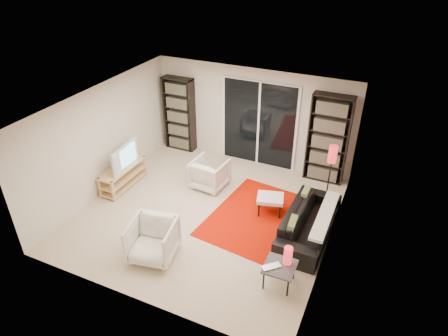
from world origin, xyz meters
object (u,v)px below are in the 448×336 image
at_px(sofa, 309,222).
at_px(side_table, 280,268).
at_px(bookshelf_right, 328,139).
at_px(ottoman, 270,199).
at_px(armchair_back, 210,173).
at_px(armchair_front, 153,240).
at_px(tv_stand, 124,176).
at_px(bookshelf_left, 179,114).
at_px(floor_lamp, 332,160).

relative_size(sofa, side_table, 3.92).
xyz_separation_m(sofa, side_table, (-0.14, -1.44, 0.06)).
height_order(bookshelf_right, ottoman, bookshelf_right).
bearing_deg(side_table, armchair_back, 137.12).
relative_size(armchair_front, ottoman, 1.29).
bearing_deg(armchair_back, tv_stand, 28.32).
bearing_deg(bookshelf_left, sofa, -27.85).
bearing_deg(armchair_back, bookshelf_right, -144.15).
bearing_deg(ottoman, bookshelf_left, 150.46).
xyz_separation_m(bookshelf_right, floor_lamp, (0.26, -0.86, -0.03)).
xyz_separation_m(tv_stand, side_table, (4.17, -1.39, 0.09)).
xyz_separation_m(bookshelf_right, tv_stand, (-4.12, -2.18, -0.79)).
xyz_separation_m(sofa, ottoman, (-0.91, 0.36, 0.04)).
bearing_deg(floor_lamp, armchair_front, -129.47).
xyz_separation_m(armchair_back, armchair_front, (0.09, -2.48, 0.03)).
relative_size(armchair_front, side_table, 1.55).
height_order(ottoman, side_table, same).
distance_m(armchair_back, floor_lamp, 2.70).
bearing_deg(sofa, floor_lamp, -1.73).
relative_size(bookshelf_left, sofa, 0.95).
distance_m(ottoman, floor_lamp, 1.50).
bearing_deg(armchair_front, bookshelf_right, 49.24).
bearing_deg(sofa, bookshelf_left, 63.71).
distance_m(sofa, ottoman, 0.98).
distance_m(bookshelf_right, armchair_front, 4.51).
bearing_deg(armchair_back, bookshelf_left, -37.09).
relative_size(bookshelf_left, side_table, 3.73).
xyz_separation_m(bookshelf_left, side_table, (3.90, -3.57, -0.62)).
xyz_separation_m(armchair_front, floor_lamp, (2.48, 3.01, 0.66)).
bearing_deg(tv_stand, side_table, -18.44).
bearing_deg(bookshelf_left, armchair_front, -67.05).
distance_m(bookshelf_right, tv_stand, 4.72).
xyz_separation_m(tv_stand, ottoman, (3.39, 0.41, 0.08)).
height_order(bookshelf_right, sofa, bookshelf_right).
bearing_deg(ottoman, bookshelf_right, 67.87).
relative_size(bookshelf_right, sofa, 1.03).
bearing_deg(tv_stand, bookshelf_right, 27.92).
bearing_deg(tv_stand, sofa, 0.61).
distance_m(bookshelf_left, bookshelf_right, 3.85).
xyz_separation_m(bookshelf_right, armchair_back, (-2.30, -1.39, -0.71)).
xyz_separation_m(bookshelf_left, sofa, (4.04, -2.14, -0.68)).
bearing_deg(bookshelf_left, side_table, -42.46).
bearing_deg(tv_stand, floor_lamp, 16.75).
xyz_separation_m(tv_stand, armchair_back, (1.82, 0.79, 0.08)).
distance_m(bookshelf_right, sofa, 2.27).
distance_m(ottoman, side_table, 1.96).
bearing_deg(armchair_back, ottoman, 171.01).
relative_size(bookshelf_left, armchair_front, 2.40).
bearing_deg(ottoman, sofa, -21.66).
bearing_deg(side_table, ottoman, 113.28).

